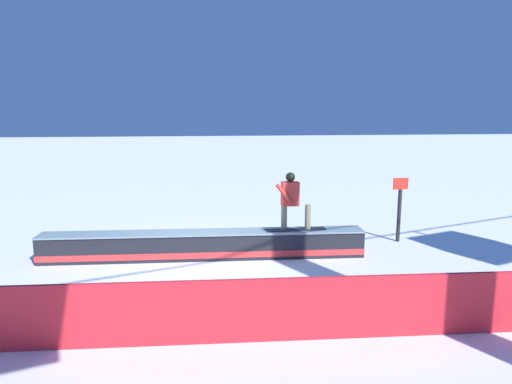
% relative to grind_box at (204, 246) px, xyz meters
% --- Properties ---
extents(ground_plane, '(120.00, 120.00, 0.00)m').
position_rel_grind_box_xyz_m(ground_plane, '(0.00, 0.00, -0.29)').
color(ground_plane, white).
extents(grind_box, '(7.58, 1.06, 0.65)m').
position_rel_grind_box_xyz_m(grind_box, '(0.00, 0.00, 0.00)').
color(grind_box, black).
rests_on(grind_box, ground_plane).
extents(snowboarder, '(1.46, 0.43, 1.38)m').
position_rel_grind_box_xyz_m(snowboarder, '(-2.06, 0.13, 1.10)').
color(snowboarder, black).
rests_on(snowboarder, grind_box).
extents(safety_fence, '(10.88, 0.71, 0.98)m').
position_rel_grind_box_xyz_m(safety_fence, '(0.00, 3.98, 0.20)').
color(safety_fence, red).
rests_on(safety_fence, ground_plane).
extents(trail_marker, '(0.40, 0.10, 1.71)m').
position_rel_grind_box_xyz_m(trail_marker, '(-5.17, -0.71, 0.63)').
color(trail_marker, '#262628').
rests_on(trail_marker, ground_plane).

